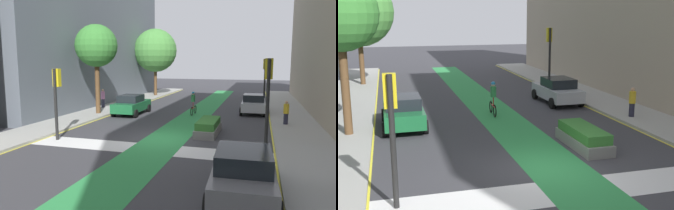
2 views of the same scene
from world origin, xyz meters
The scene contains 19 objects.
ground_plane centered at (0.00, 0.00, 0.00)m, with size 120.00×120.00×0.00m, color #38383D.
bike_lane_paint centered at (0.41, 0.00, 0.00)m, with size 2.40×60.00×0.01m, color #2D8C47.
crosswalk_band centered at (0.00, -2.00, 0.00)m, with size 12.00×1.80×0.01m, color silver.
sidewalk_left centered at (-7.50, 0.00, 0.07)m, with size 3.00×60.00×0.15m, color #9E9E99.
curb_stripe_left centered at (-6.00, 0.00, 0.01)m, with size 0.16×60.00×0.01m, color yellow.
sidewalk_right centered at (7.50, 0.00, 0.07)m, with size 3.00×60.00×0.15m, color #9E9E99.
curb_stripe_right centered at (6.00, 0.00, 0.01)m, with size 0.16×60.00×0.01m, color yellow.
traffic_signal_near_right centered at (5.56, -0.83, 3.03)m, with size 0.35×0.52×4.32m.
traffic_signal_near_left centered at (-5.16, -1.60, 2.68)m, with size 0.35×0.52×3.80m.
traffic_signal_far_right centered at (5.58, 13.90, 3.11)m, with size 0.35×0.52×4.44m.
car_silver_right_far centered at (4.75, 10.34, 0.80)m, with size 2.03×4.20×1.57m.
car_green_left_far centered at (-4.58, 7.05, 0.80)m, with size 2.06×4.22×1.57m.
car_grey_right_near centered at (4.81, -6.36, 0.80)m, with size 2.16×4.27×1.57m.
cyclist_in_lane centered at (0.18, 8.28, 0.97)m, with size 0.32×1.73×1.86m.
pedestrian_sidewalk_right_a centered at (6.88, 5.47, 0.92)m, with size 0.34×0.34×1.53m.
pedestrian_sidewalk_left_a centered at (-8.13, 8.96, 0.98)m, with size 0.34×0.34×1.64m.
street_tree_near centered at (-6.99, 6.04, 5.35)m, with size 3.26×3.26×6.88m.
street_tree_far centered at (-7.01, 20.15, 5.51)m, with size 5.13×5.13×7.94m.
median_planter centered at (2.41, 1.92, 0.40)m, with size 1.16×3.23×0.85m.
Camera 1 is at (5.20, -15.75, 4.15)m, focal length 33.37 mm.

